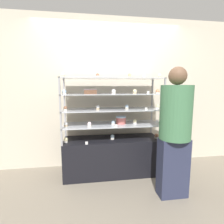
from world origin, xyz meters
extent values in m
plane|color=gray|center=(0.00, 0.00, 0.00)|extent=(20.00, 20.00, 0.00)
cube|color=beige|center=(0.00, 0.40, 1.30)|extent=(8.00, 0.05, 2.60)
cube|color=black|center=(0.00, 0.00, 0.29)|extent=(1.53, 0.52, 0.59)
cube|color=#99999E|center=(-0.75, 0.25, 0.71)|extent=(0.02, 0.02, 0.24)
cube|color=#99999E|center=(0.75, 0.25, 0.71)|extent=(0.02, 0.02, 0.24)
cube|color=#99999E|center=(-0.75, -0.25, 0.71)|extent=(0.02, 0.02, 0.24)
cube|color=#99999E|center=(0.75, -0.25, 0.71)|extent=(0.02, 0.02, 0.24)
cube|color=#B7BCC6|center=(0.00, 0.00, 0.82)|extent=(1.53, 0.52, 0.01)
cube|color=#99999E|center=(-0.75, 0.25, 0.95)|extent=(0.02, 0.02, 0.24)
cube|color=#99999E|center=(0.75, 0.25, 0.95)|extent=(0.02, 0.02, 0.24)
cube|color=#99999E|center=(-0.75, -0.25, 0.95)|extent=(0.02, 0.02, 0.24)
cube|color=#99999E|center=(0.75, -0.25, 0.95)|extent=(0.02, 0.02, 0.24)
cube|color=#B7BCC6|center=(0.00, 0.00, 1.06)|extent=(1.53, 0.52, 0.01)
cube|color=#99999E|center=(-0.75, 0.25, 1.19)|extent=(0.02, 0.02, 0.24)
cube|color=#99999E|center=(0.75, 0.25, 1.19)|extent=(0.02, 0.02, 0.24)
cube|color=#99999E|center=(-0.75, -0.25, 1.19)|extent=(0.02, 0.02, 0.24)
cube|color=#99999E|center=(0.75, -0.25, 1.19)|extent=(0.02, 0.02, 0.24)
cube|color=#B7BCC6|center=(0.00, 0.00, 1.31)|extent=(1.53, 0.52, 0.01)
cube|color=#99999E|center=(-0.75, 0.25, 1.43)|extent=(0.02, 0.02, 0.24)
cube|color=#99999E|center=(0.75, 0.25, 1.43)|extent=(0.02, 0.02, 0.24)
cube|color=#99999E|center=(-0.75, -0.25, 1.43)|extent=(0.02, 0.02, 0.24)
cube|color=#99999E|center=(0.75, -0.25, 1.43)|extent=(0.02, 0.02, 0.24)
cube|color=#B7BCC6|center=(0.00, 0.00, 1.55)|extent=(1.53, 0.52, 0.01)
cylinder|color=#C66660|center=(0.15, 0.00, 0.88)|extent=(0.15, 0.15, 0.10)
cylinder|color=silver|center=(0.15, 0.00, 0.94)|extent=(0.16, 0.16, 0.02)
cube|color=brown|center=(-0.34, -0.02, 1.34)|extent=(0.19, 0.14, 0.06)
cube|color=silver|center=(-0.34, -0.02, 1.38)|extent=(0.19, 0.14, 0.01)
cylinder|color=white|center=(-0.71, -0.10, 0.60)|extent=(0.06, 0.06, 0.03)
sphere|color=#F4EAB2|center=(-0.71, -0.10, 0.63)|extent=(0.06, 0.06, 0.06)
cylinder|color=white|center=(0.00, -0.04, 0.60)|extent=(0.06, 0.06, 0.03)
sphere|color=silver|center=(0.00, -0.04, 0.63)|extent=(0.06, 0.06, 0.06)
cylinder|color=beige|center=(0.72, -0.09, 0.60)|extent=(0.06, 0.06, 0.03)
sphere|color=#8C5B42|center=(0.72, -0.09, 0.63)|extent=(0.06, 0.06, 0.06)
cube|color=white|center=(-0.41, -0.24, 0.61)|extent=(0.04, 0.00, 0.04)
cylinder|color=#CCB28C|center=(-0.71, -0.07, 0.84)|extent=(0.06, 0.06, 0.03)
sphere|color=white|center=(-0.71, -0.07, 0.87)|extent=(0.06, 0.06, 0.06)
cylinder|color=beige|center=(-0.36, -0.13, 0.84)|extent=(0.06, 0.06, 0.03)
sphere|color=silver|center=(-0.36, -0.13, 0.87)|extent=(0.06, 0.06, 0.06)
cylinder|color=white|center=(0.01, -0.07, 0.84)|extent=(0.06, 0.06, 0.03)
sphere|color=silver|center=(0.01, -0.07, 0.87)|extent=(0.06, 0.06, 0.06)
cylinder|color=white|center=(0.36, -0.04, 0.84)|extent=(0.06, 0.06, 0.03)
sphere|color=#F4EAB2|center=(0.36, -0.04, 0.87)|extent=(0.06, 0.06, 0.06)
cylinder|color=white|center=(0.70, -0.14, 0.84)|extent=(0.06, 0.06, 0.03)
sphere|color=white|center=(0.70, -0.14, 0.87)|extent=(0.06, 0.06, 0.06)
cube|color=white|center=(0.02, -0.24, 0.85)|extent=(0.04, 0.00, 0.04)
cylinder|color=white|center=(-0.70, -0.10, 1.08)|extent=(0.05, 0.05, 0.03)
sphere|color=#8C5B42|center=(-0.70, -0.10, 1.11)|extent=(0.05, 0.05, 0.05)
cylinder|color=#CCB28C|center=(-0.23, -0.05, 1.08)|extent=(0.05, 0.05, 0.03)
sphere|color=white|center=(-0.23, -0.05, 1.11)|extent=(0.05, 0.05, 0.05)
cylinder|color=beige|center=(0.23, -0.06, 1.08)|extent=(0.05, 0.05, 0.03)
sphere|color=silver|center=(0.23, -0.06, 1.11)|extent=(0.05, 0.05, 0.05)
cylinder|color=white|center=(0.71, -0.09, 1.08)|extent=(0.05, 0.05, 0.03)
sphere|color=#F4EAB2|center=(0.71, -0.09, 1.11)|extent=(0.05, 0.05, 0.05)
cube|color=white|center=(0.48, -0.24, 1.09)|extent=(0.04, 0.00, 0.04)
cylinder|color=white|center=(-0.71, -0.14, 1.32)|extent=(0.06, 0.06, 0.02)
sphere|color=silver|center=(-0.71, -0.14, 1.35)|extent=(0.06, 0.06, 0.06)
cylinder|color=beige|center=(0.01, -0.12, 1.32)|extent=(0.06, 0.06, 0.02)
sphere|color=white|center=(0.01, -0.12, 1.35)|extent=(0.06, 0.06, 0.06)
cylinder|color=#CCB28C|center=(0.34, -0.08, 1.32)|extent=(0.06, 0.06, 0.02)
sphere|color=#F4EAB2|center=(0.34, -0.08, 1.35)|extent=(0.06, 0.06, 0.06)
cylinder|color=beige|center=(0.70, -0.10, 1.32)|extent=(0.06, 0.06, 0.02)
sphere|color=#E5996B|center=(0.70, -0.10, 1.35)|extent=(0.06, 0.06, 0.06)
cube|color=white|center=(0.50, -0.24, 1.33)|extent=(0.04, 0.00, 0.04)
cylinder|color=#CCB28C|center=(-0.72, -0.08, 1.57)|extent=(0.04, 0.04, 0.03)
sphere|color=silver|center=(-0.72, -0.08, 1.59)|extent=(0.05, 0.05, 0.05)
cylinder|color=white|center=(-0.22, -0.04, 1.57)|extent=(0.04, 0.04, 0.03)
sphere|color=#8C5B42|center=(-0.22, -0.04, 1.59)|extent=(0.05, 0.05, 0.05)
cylinder|color=#CCB28C|center=(0.25, -0.10, 1.57)|extent=(0.04, 0.04, 0.03)
sphere|color=#E5996B|center=(0.25, -0.10, 1.59)|extent=(0.05, 0.05, 0.05)
cylinder|color=#CCB28C|center=(0.73, -0.10, 1.57)|extent=(0.04, 0.04, 0.03)
sphere|color=silver|center=(0.73, -0.10, 1.59)|extent=(0.05, 0.05, 0.05)
cube|color=white|center=(0.43, -0.24, 1.57)|extent=(0.04, 0.00, 0.04)
cube|color=#282D47|center=(0.69, -0.71, 0.38)|extent=(0.37, 0.20, 0.77)
cylinder|color=#3F724C|center=(0.69, -0.71, 1.10)|extent=(0.39, 0.39, 0.67)
sphere|color=brown|center=(0.69, -0.71, 1.55)|extent=(0.22, 0.22, 0.22)
camera|label=1|loc=(-0.40, -2.70, 1.42)|focal=28.00mm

